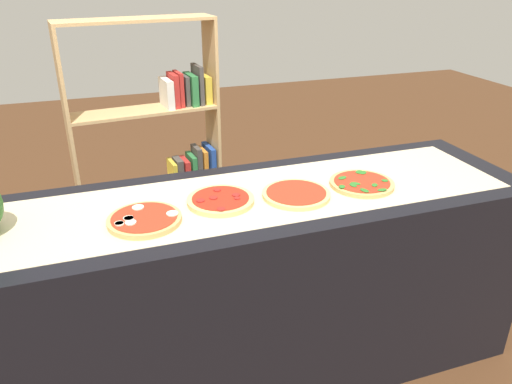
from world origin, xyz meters
The scene contains 8 objects.
ground_plane centered at (0.00, 0.00, 0.00)m, with size 12.00×12.00×0.00m, color #4C2D19.
counter centered at (0.00, 0.00, 0.48)m, with size 2.52×0.75×0.96m, color black.
parchment_paper centered at (0.00, 0.00, 0.96)m, with size 2.28×0.57×0.00m, color beige.
pizza_mozzarella_0 centered at (-0.50, -0.09, 0.97)m, with size 0.29×0.29×0.03m.
pizza_pepperoni_1 centered at (-0.16, -0.02, 0.97)m, with size 0.29×0.29×0.03m.
pizza_plain_2 centered at (0.16, -0.06, 0.97)m, with size 0.30×0.30×0.02m.
pizza_spinach_3 centered at (0.49, -0.05, 0.97)m, with size 0.29×0.29×0.03m.
bookshelf centered at (-0.21, 1.16, 0.77)m, with size 0.93×0.33×1.60m.
Camera 1 is at (-0.64, -1.86, 1.90)m, focal length 34.81 mm.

